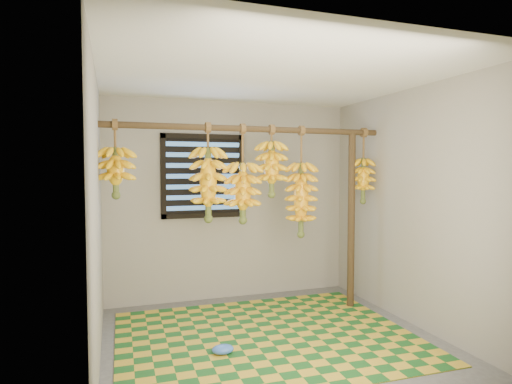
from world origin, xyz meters
name	(u,v)px	position (x,y,z in m)	size (l,w,h in m)	color
floor	(275,344)	(0.00, 0.00, -0.01)	(3.00, 3.00, 0.01)	#4D4D4D
ceiling	(276,76)	(0.00, 0.00, 2.40)	(3.00, 3.00, 0.01)	silver
wall_back	(231,200)	(0.00, 1.50, 1.20)	(3.00, 0.01, 2.40)	gray
wall_left	(96,218)	(-1.50, 0.00, 1.20)	(0.01, 3.00, 2.40)	gray
wall_right	(415,207)	(1.50, 0.00, 1.20)	(0.01, 3.00, 2.40)	gray
window	(203,176)	(-0.35, 1.48, 1.50)	(1.00, 0.04, 1.00)	black
hanging_pole	(251,129)	(0.00, 0.70, 2.00)	(0.06, 0.06, 3.00)	#44311A
support_post	(351,220)	(1.20, 0.70, 1.00)	(0.08, 0.08, 2.00)	#44311A
woven_mat	(266,336)	(-0.03, 0.16, 0.01)	(2.72, 2.18, 0.01)	#17511C
plastic_bag	(223,349)	(-0.51, -0.09, 0.05)	(0.19, 0.14, 0.08)	blue
banana_bunch_a	(116,172)	(-1.35, 0.70, 1.55)	(0.34, 0.34, 0.73)	brown
banana_bunch_b	(208,184)	(-0.46, 0.70, 1.43)	(0.35, 0.35, 0.99)	brown
banana_bunch_c	(243,192)	(-0.10, 0.70, 1.34)	(0.37, 0.37, 1.02)	brown
banana_bunch_d	(272,169)	(0.22, 0.70, 1.59)	(0.32, 0.32, 0.76)	brown
banana_bunch_e	(301,199)	(0.57, 0.70, 1.25)	(0.32, 0.32, 1.20)	brown
banana_bunch_f	(363,180)	(1.35, 0.70, 1.45)	(0.26, 0.26, 0.86)	brown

